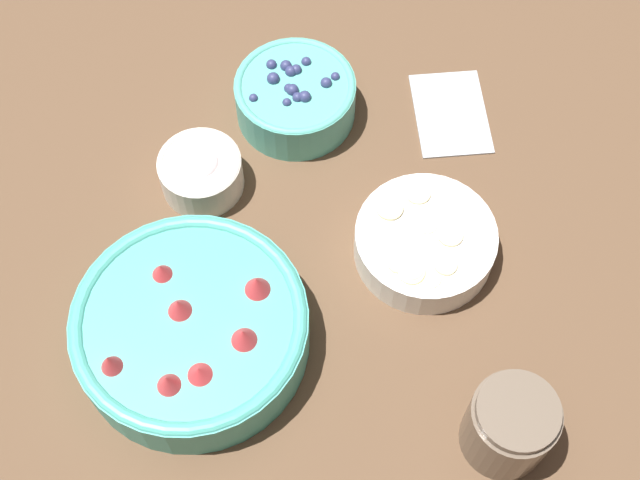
{
  "coord_description": "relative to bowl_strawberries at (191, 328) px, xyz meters",
  "views": [
    {
      "loc": [
        0.46,
        -0.1,
        0.92
      ],
      "look_at": [
        0.0,
        0.03,
        0.04
      ],
      "focal_mm": 50.0,
      "sensor_mm": 36.0,
      "label": 1
    }
  ],
  "objects": [
    {
      "name": "napkin",
      "position": [
        -0.22,
        0.38,
        -0.04
      ],
      "size": [
        0.14,
        0.11,
        0.01
      ],
      "color": "#B2BCC6",
      "rests_on": "ground_plane"
    },
    {
      "name": "bowl_cream",
      "position": [
        -0.2,
        0.05,
        -0.01
      ],
      "size": [
        0.1,
        0.1,
        0.06
      ],
      "color": "silver",
      "rests_on": "ground_plane"
    },
    {
      "name": "jar_chocolate",
      "position": [
        0.19,
        0.29,
        0.0
      ],
      "size": [
        0.09,
        0.09,
        0.1
      ],
      "color": "brown",
      "rests_on": "ground_plane"
    },
    {
      "name": "bowl_blueberries",
      "position": [
        -0.27,
        0.19,
        -0.0
      ],
      "size": [
        0.15,
        0.15,
        0.07
      ],
      "color": "#56B7A8",
      "rests_on": "ground_plane"
    },
    {
      "name": "bowl_bananas",
      "position": [
        -0.04,
        0.28,
        -0.01
      ],
      "size": [
        0.16,
        0.16,
        0.05
      ],
      "color": "white",
      "rests_on": "ground_plane"
    },
    {
      "name": "bowl_strawberries",
      "position": [
        0.0,
        0.0,
        0.0
      ],
      "size": [
        0.25,
        0.25,
        0.09
      ],
      "color": "#47AD9E",
      "rests_on": "ground_plane"
    },
    {
      "name": "ground_plane",
      "position": [
        -0.07,
        0.13,
        -0.04
      ],
      "size": [
        4.0,
        4.0,
        0.0
      ],
      "primitive_type": "plane",
      "color": "brown"
    }
  ]
}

